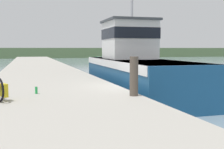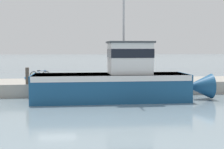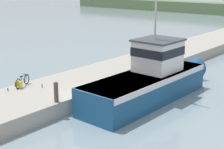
% 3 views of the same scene
% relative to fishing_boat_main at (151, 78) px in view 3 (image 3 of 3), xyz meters
% --- Properties ---
extents(ground_plane, '(320.00, 320.00, 0.00)m').
position_rel_fishing_boat_main_xyz_m(ground_plane, '(-1.29, -4.14, -1.41)').
color(ground_plane, gray).
extents(dock_pier, '(4.94, 80.00, 0.95)m').
position_rel_fishing_boat_main_xyz_m(dock_pier, '(-4.58, -4.14, -0.93)').
color(dock_pier, '#A39E93').
rests_on(dock_pier, ground_plane).
extents(fishing_boat_main, '(3.33, 12.17, 8.52)m').
position_rel_fishing_boat_main_xyz_m(fishing_boat_main, '(0.00, 0.00, 0.00)').
color(fishing_boat_main, navy).
rests_on(fishing_boat_main, ground_plane).
extents(bicycle_touring, '(0.82, 1.59, 0.73)m').
position_rel_fishing_boat_main_xyz_m(bicycle_touring, '(-6.32, -5.79, -0.12)').
color(bicycle_touring, black).
rests_on(bicycle_touring, dock_pier).
extents(mooring_post, '(0.26, 0.26, 1.18)m').
position_rel_fishing_boat_main_xyz_m(mooring_post, '(-2.38, -6.24, 0.14)').
color(mooring_post, '#51473D').
rests_on(mooring_post, dock_pier).
extents(water_bottle_by_bike, '(0.08, 0.08, 0.22)m').
position_rel_fishing_boat_main_xyz_m(water_bottle_by_bike, '(-5.19, -4.99, -0.34)').
color(water_bottle_by_bike, green).
rests_on(water_bottle_by_bike, dock_pier).
extents(water_bottle_on_curb, '(0.08, 0.08, 0.20)m').
position_rel_fishing_boat_main_xyz_m(water_bottle_on_curb, '(-6.30, -6.84, -0.36)').
color(water_bottle_on_curb, blue).
rests_on(water_bottle_on_curb, dock_pier).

